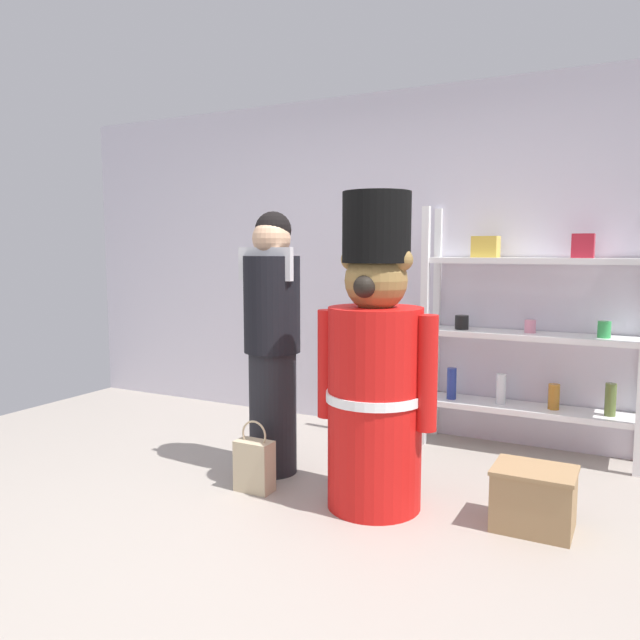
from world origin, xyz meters
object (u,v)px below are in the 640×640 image
merchandise_shelf (528,331)px  shopping_bag (254,465)px  display_crate (534,498)px  teddy_bear_guard (375,372)px  person_shopper (272,338)px

merchandise_shelf → shopping_bag: (-1.28, -1.45, -0.70)m
display_crate → shopping_bag: bearing=-171.1°
shopping_bag → display_crate: size_ratio=1.06×
teddy_bear_guard → shopping_bag: size_ratio=4.04×
display_crate → merchandise_shelf: bearing=101.3°
shopping_bag → person_shopper: bearing=102.3°
merchandise_shelf → display_crate: size_ratio=4.27×
person_shopper → merchandise_shelf: bearing=40.1°
merchandise_shelf → display_crate: 1.42m
merchandise_shelf → teddy_bear_guard: bearing=-113.4°
teddy_bear_guard → display_crate: (0.82, 0.11, -0.59)m
person_shopper → shopping_bag: bearing=-77.7°
person_shopper → display_crate: person_shopper is taller
merchandise_shelf → person_shopper: (-1.35, -1.13, 0.00)m
display_crate → person_shopper: bearing=177.0°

